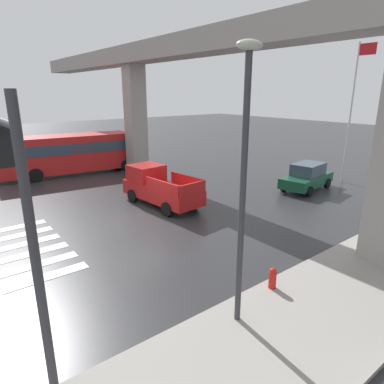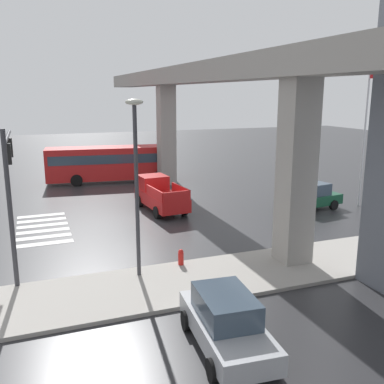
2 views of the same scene
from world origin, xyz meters
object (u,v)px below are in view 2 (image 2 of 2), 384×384
pickup_truck (159,195)px  fire_hydrant (181,258)px  street_lamp_near_corner (136,169)px  flagpole (366,126)px  sedan_dark_green (310,197)px  traffic_signal_mast (9,171)px  city_bus (112,162)px  sedan_silver (226,322)px

pickup_truck → fire_hydrant: pickup_truck is taller
street_lamp_near_corner → flagpole: bearing=110.1°
sedan_dark_green → flagpole: bearing=81.2°
traffic_signal_mast → fire_hydrant: traffic_signal_mast is taller
fire_hydrant → pickup_truck: bearing=168.9°
city_bus → sedan_dark_green: size_ratio=2.44×
traffic_signal_mast → flagpole: size_ratio=0.71×
city_bus → sedan_silver: (26.23, -1.51, -0.87)m
sedan_dark_green → sedan_silver: 17.26m
sedan_silver → traffic_signal_mast: bearing=-144.3°
sedan_silver → street_lamp_near_corner: street_lamp_near_corner is taller
pickup_truck → traffic_signal_mast: size_ratio=0.81×
sedan_dark_green → traffic_signal_mast: (4.33, -17.76, 3.54)m
traffic_signal_mast → city_bus: bearing=157.7°
pickup_truck → traffic_signal_mast: traffic_signal_mast is taller
city_bus → street_lamp_near_corner: size_ratio=1.52×
street_lamp_near_corner → flagpole: (-6.12, 16.70, 0.81)m
city_bus → fire_hydrant: (20.00, -0.75, -1.29)m
sedan_silver → street_lamp_near_corner: (-5.84, -1.21, 3.70)m
fire_hydrant → flagpole: bearing=111.2°
pickup_truck → street_lamp_near_corner: street_lamp_near_corner is taller
sedan_silver → street_lamp_near_corner: size_ratio=0.61×
traffic_signal_mast → sedan_dark_green: bearing=103.7°
traffic_signal_mast → street_lamp_near_corner: 5.25m
fire_hydrant → street_lamp_near_corner: bearing=-78.5°
pickup_truck → flagpole: 14.13m
street_lamp_near_corner → flagpole: size_ratio=0.79×
sedan_dark_green → traffic_signal_mast: traffic_signal_mast is taller
sedan_silver → fire_hydrant: bearing=173.1°
sedan_silver → flagpole: flagpole is taller
traffic_signal_mast → flagpole: 21.73m
city_bus → sedan_dark_green: city_bus is taller
street_lamp_near_corner → fire_hydrant: bearing=101.5°
pickup_truck → fire_hydrant: 9.87m
traffic_signal_mast → street_lamp_near_corner: street_lamp_near_corner is taller
sedan_silver → traffic_signal_mast: (-8.19, -5.89, 3.54)m
sedan_dark_green → street_lamp_near_corner: 15.15m
sedan_dark_green → pickup_truck: bearing=-110.1°
traffic_signal_mast → flagpole: flagpole is taller
pickup_truck → traffic_signal_mast: 12.00m
pickup_truck → city_bus: size_ratio=0.48×
street_lamp_near_corner → fire_hydrant: (-0.40, 1.96, -4.13)m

